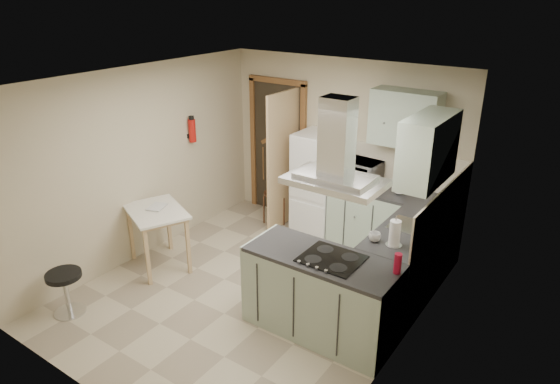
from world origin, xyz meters
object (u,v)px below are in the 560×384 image
Objects in this scene: fridge at (318,184)px; peninsula at (321,295)px; extractor_hood at (335,181)px; drop_leaf_table at (159,238)px; microwave at (360,171)px; bentwood_chair at (276,193)px; stool at (67,293)px.

peninsula is (1.22, -1.98, -0.30)m from fridge.
peninsula is 1.27m from extractor_hood.
drop_leaf_table is at bearing -119.88° from fridge.
peninsula is at bearing 25.30° from drop_leaf_table.
microwave is at bearing 74.45° from drop_leaf_table.
extractor_hood is at bearing -66.30° from microwave.
fridge reaches higher than bentwood_chair.
drop_leaf_table is 1.66× the size of stool.
stool is (-2.56, -1.32, -1.46)m from extractor_hood.
stool is at bearing -151.83° from peninsula.
bentwood_chair is at bearing 101.93° from drop_leaf_table.
bentwood_chair is (-0.71, -0.03, -0.31)m from fridge.
extractor_hood is at bearing 0.00° from peninsula.
peninsula is 2.84× the size of microwave.
peninsula is 2.38m from drop_leaf_table.
peninsula is 2.23m from microwave.
stool is at bearing -152.77° from extractor_hood.
extractor_hood is at bearing 25.27° from drop_leaf_table.
bentwood_chair is 1.73× the size of stool.
drop_leaf_table is at bearing -125.76° from microwave.
microwave is at bearing 61.43° from stool.
microwave is (-0.72, 2.06, -0.67)m from extractor_hood.
extractor_hood reaches higher than drop_leaf_table.
fridge is 0.68m from microwave.
drop_leaf_table is 2.81m from microwave.
fridge is 1.69× the size of bentwood_chair.
microwave is at bearing 7.29° from fridge.
peninsula reaches higher than bentwood_chair.
peninsula reaches higher than drop_leaf_table.
fridge is at bearing 84.64° from drop_leaf_table.
fridge is 2.75× the size of microwave.
peninsula is 1.75× the size of bentwood_chair.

